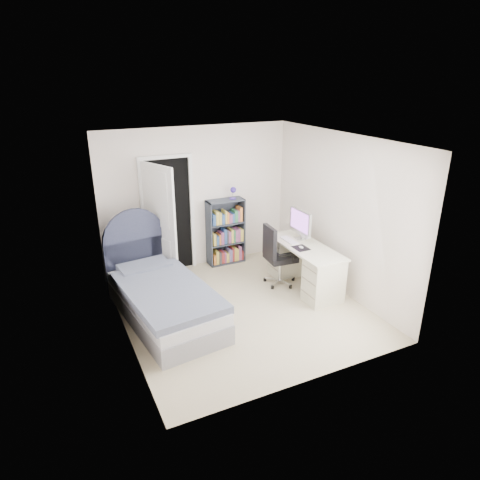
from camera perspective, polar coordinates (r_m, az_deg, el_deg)
name	(u,v)px	position (r m, az deg, el deg)	size (l,w,h in m)	color
room_shell	(242,230)	(5.99, 0.26, 1.30)	(3.50, 3.70, 2.60)	tan
door	(163,220)	(7.19, -10.26, 2.60)	(0.92, 0.78, 2.06)	black
bed	(162,296)	(6.30, -10.36, -7.42)	(1.29, 2.32, 1.36)	gray
nightstand	(135,258)	(7.35, -13.84, -2.38)	(0.44, 0.44, 0.64)	#D1C380
floor_lamp	(158,241)	(7.40, -10.86, -0.14)	(0.22, 0.22, 1.57)	silver
bookcase	(226,234)	(7.83, -1.85, 0.76)	(0.68, 0.29, 1.43)	#373E4B
desk	(304,264)	(7.05, 8.56, -3.23)	(0.60, 1.50, 1.23)	beige
office_chair	(276,253)	(7.02, 4.85, -1.70)	(0.54, 0.55, 1.03)	silver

